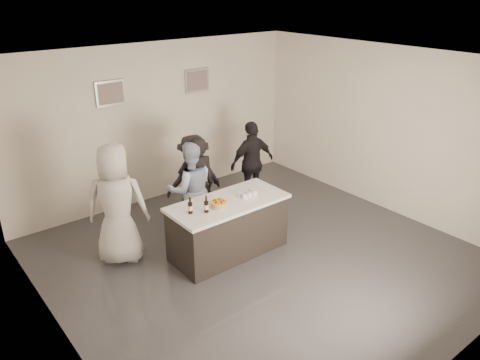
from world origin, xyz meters
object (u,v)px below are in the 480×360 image
Objects in this scene: bar_counter at (228,227)px; beer_bottle_a at (190,205)px; cake at (219,205)px; person_guest_back at (194,178)px; beer_bottle_b at (206,204)px; person_main_black at (197,185)px; person_main_blue at (191,190)px; person_guest_left at (117,204)px; person_guest_right at (252,163)px.

bar_counter is 7.15× the size of beer_bottle_a.
cake is 1.48m from person_guest_back.
beer_bottle_b is at bearing -168.45° from bar_counter.
person_main_black is 0.14m from person_main_blue.
beer_bottle_a is at bearing 178.35° from bar_counter.
person_main_black is (0.48, 0.97, -0.17)m from beer_bottle_b.
cake is 0.98m from person_main_black.
person_main_blue is 1.05× the size of person_guest_back.
person_main_blue is 0.60m from person_guest_back.
person_main_blue is 0.88× the size of person_guest_left.
person_main_black is at bearing -151.38° from person_main_blue.
person_main_blue reaches higher than beer_bottle_b.
person_guest_right is (2.90, 0.34, -0.13)m from person_guest_left.
person_guest_left is 1.17× the size of person_guest_right.
person_main_blue is 1.02× the size of person_guest_right.
cake is at bearing 91.12° from person_main_black.
person_guest_back is (0.24, 0.45, -0.07)m from person_main_black.
bar_counter is 0.75m from beer_bottle_b.
person_main_black is at bearing 89.02° from bar_counter.
beer_bottle_a is at bearing 77.04° from person_main_blue.
person_guest_left is at bearing 130.75° from beer_bottle_a.
beer_bottle_b is at bearing 73.48° from person_guest_back.
cake is 0.26m from beer_bottle_b.
beer_bottle_a reaches higher than bar_counter.
person_guest_left is at bearing 11.53° from person_guest_right.
person_main_black reaches higher than beer_bottle_a.
person_main_black is at bearing -144.13° from person_guest_left.
person_main_blue is (0.10, 0.92, -0.11)m from cake.
cake is 0.15× the size of person_main_blue.
beer_bottle_b reaches higher than cake.
person_guest_right is 1.25m from person_guest_back.
beer_bottle_b is 1.10m from person_main_black.
person_guest_left is at bearing 15.43° from person_main_black.
person_main_blue is at bearing 70.16° from beer_bottle_b.
person_main_black is (0.68, 0.86, -0.17)m from beer_bottle_a.
person_guest_back is at bearing 54.89° from beer_bottle_a.
person_guest_left is at bearing 141.34° from cake.
person_main_blue is at bearing 98.16° from bar_counter.
person_main_black is 0.91× the size of person_guest_left.
cake is 0.93m from person_main_blue.
beer_bottle_b is 1.35m from person_guest_left.
person_guest_back reaches higher than cake.
person_main_blue is at bearing 23.97° from person_main_black.
person_guest_right is (1.72, 1.28, -0.13)m from cake.
bar_counter is 1.09× the size of person_main_black.
beer_bottle_b is 2.37m from person_guest_right.
beer_bottle_a is 0.15× the size of person_main_black.
person_guest_left is 1.20× the size of person_guest_back.
person_main_black is at bearing 72.49° from person_guest_back.
person_main_black is 1.52m from person_guest_right.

